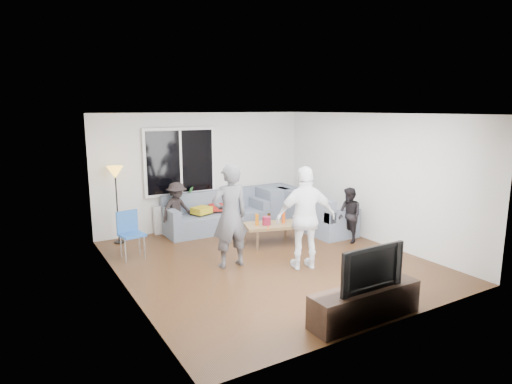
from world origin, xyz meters
TOP-DOWN VIEW (x-y plane):
  - floor at (0.00, 0.00)m, footprint 5.00×5.50m
  - ceiling at (0.00, 0.00)m, footprint 5.00×5.50m
  - wall_back at (0.00, 2.77)m, footprint 5.00×0.04m
  - wall_front at (0.00, -2.77)m, footprint 5.00×0.04m
  - wall_left at (-2.52, 0.00)m, footprint 0.04×5.50m
  - wall_right at (2.52, 0.00)m, footprint 0.04×5.50m
  - window_frame at (-0.60, 2.69)m, footprint 1.62×0.06m
  - window_glass at (-0.60, 2.65)m, footprint 1.50×0.02m
  - window_mullion at (-0.60, 2.64)m, footprint 0.05×0.03m
  - radiator at (-0.60, 2.65)m, footprint 1.30×0.12m
  - potted_plant at (-0.43, 2.62)m, footprint 0.22×0.19m
  - vase at (-0.90, 2.62)m, footprint 0.19×0.19m
  - sofa_back_section at (0.05, 2.27)m, footprint 2.30×0.85m
  - sofa_right_section at (2.02, 1.23)m, footprint 2.00×0.85m
  - sofa_corner at (1.64, 2.27)m, footprint 0.85×0.85m
  - cushion_yellow at (-0.31, 2.25)m, footprint 0.47×0.43m
  - cushion_red at (0.11, 2.33)m, footprint 0.43×0.39m
  - coffee_table at (0.63, 0.85)m, footprint 1.23×0.89m
  - pitcher at (0.49, 0.85)m, footprint 0.17×0.17m
  - side_chair at (-2.05, 1.38)m, footprint 0.46×0.46m
  - floor_lamp at (-2.05, 2.44)m, footprint 0.32×0.32m
  - player_left at (-0.70, 0.12)m, footprint 0.66×0.44m
  - player_right at (0.36, -0.61)m, footprint 1.11×0.72m
  - spectator_right at (2.02, 0.13)m, footprint 0.49×0.59m
  - spectator_back at (-0.85, 2.30)m, footprint 0.86×0.66m
  - tv_console at (-0.09, -2.50)m, footprint 1.60×0.40m
  - television at (-0.09, -2.50)m, footprint 1.00×0.13m
  - bottle_e at (0.99, 0.99)m, footprint 0.07×0.07m
  - bottle_c at (0.67, 1.05)m, footprint 0.07×0.07m
  - bottle_d at (0.87, 0.80)m, footprint 0.07×0.07m
  - bottle_a at (0.31, 0.91)m, footprint 0.07×0.07m

SIDE VIEW (x-z plane):
  - floor at x=0.00m, z-range -0.04..0.00m
  - coffee_table at x=0.63m, z-range 0.00..0.40m
  - tv_console at x=-0.09m, z-range 0.00..0.44m
  - radiator at x=-0.60m, z-range 0.00..0.62m
  - sofa_back_section at x=0.05m, z-range 0.00..0.85m
  - sofa_right_section at x=2.02m, z-range 0.00..0.85m
  - sofa_corner at x=1.64m, z-range 0.00..0.85m
  - side_chair at x=-2.05m, z-range 0.00..0.86m
  - pitcher at x=0.49m, z-range 0.40..0.57m
  - bottle_c at x=0.67m, z-range 0.40..0.58m
  - bottle_e at x=0.99m, z-range 0.40..0.58m
  - cushion_yellow at x=-0.31m, z-range 0.44..0.58m
  - cushion_red at x=0.11m, z-range 0.45..0.57m
  - bottle_d at x=0.87m, z-range 0.40..0.63m
  - bottle_a at x=0.31m, z-range 0.40..0.63m
  - spectator_right at x=2.02m, z-range 0.00..1.12m
  - spectator_back at x=-0.85m, z-range 0.00..1.17m
  - vase at x=-0.90m, z-range 0.62..0.78m
  - television at x=-0.09m, z-range 0.44..1.02m
  - floor_lamp at x=-2.05m, z-range 0.00..1.56m
  - potted_plant at x=-0.43m, z-range 0.62..0.99m
  - player_right at x=0.36m, z-range 0.00..1.76m
  - player_left at x=-0.70m, z-range 0.00..1.78m
  - wall_back at x=0.00m, z-range 0.00..2.60m
  - wall_front at x=0.00m, z-range 0.00..2.60m
  - wall_left at x=-2.52m, z-range 0.00..2.60m
  - wall_right at x=2.52m, z-range 0.00..2.60m
  - window_frame at x=-0.60m, z-range 0.81..2.29m
  - window_glass at x=-0.60m, z-range 0.88..2.23m
  - window_mullion at x=-0.60m, z-range 0.88..2.23m
  - ceiling at x=0.00m, z-range 2.60..2.64m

